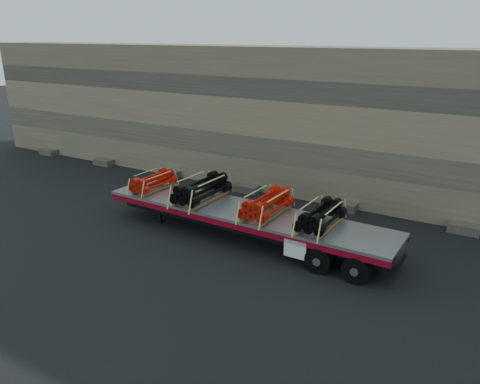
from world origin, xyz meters
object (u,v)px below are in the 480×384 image
object	(u,v)px
bundle_midrear	(267,205)
bundle_rear	(321,217)
trailer	(244,224)
bundle_front	(153,182)
bundle_midfront	(202,190)

from	to	relation	value
bundle_midrear	bundle_rear	bearing A→B (deg)	-0.00
trailer	bundle_midrear	xyz separation A→B (m)	(1.00, -0.03, 1.00)
bundle_midrear	bundle_rear	xyz separation A→B (m)	(2.15, -0.07, -0.02)
bundle_midrear	bundle_rear	distance (m)	2.15
bundle_front	bundle_rear	world-z (taller)	bundle_rear
bundle_midfront	bundle_rear	xyz separation A→B (m)	(5.13, -0.16, -0.06)
bundle_front	trailer	bearing A→B (deg)	0.00
bundle_rear	bundle_midrear	bearing A→B (deg)	180.00
bundle_midfront	bundle_midrear	size ratio (longest dim) A/B	1.10
bundle_front	bundle_midrear	size ratio (longest dim) A/B	0.86
trailer	bundle_midrear	bearing A→B (deg)	-0.00
bundle_rear	bundle_front	bearing A→B (deg)	-180.00
trailer	bundle_midfront	xyz separation A→B (m)	(-1.98, 0.06, 1.04)
bundle_front	bundle_midrear	xyz separation A→B (m)	(5.58, -0.17, 0.06)
trailer	bundle_front	distance (m)	4.67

